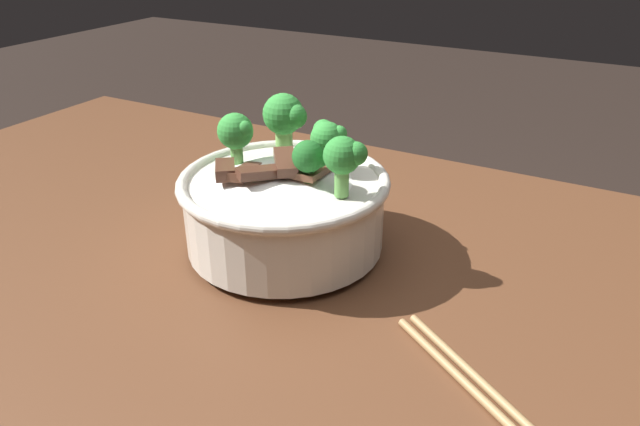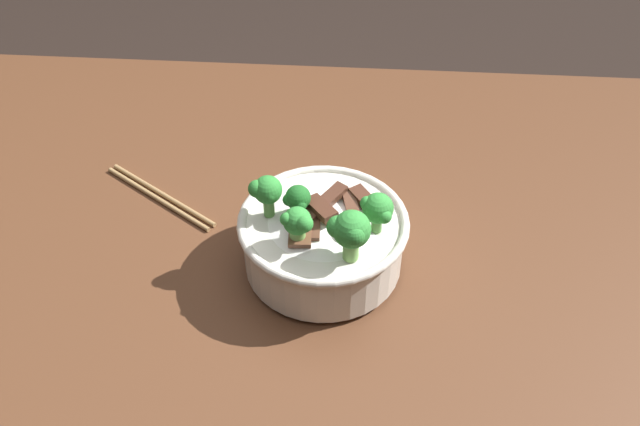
% 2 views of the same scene
% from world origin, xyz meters
% --- Properties ---
extents(dining_table, '(1.52, 0.85, 0.80)m').
position_xyz_m(dining_table, '(0.00, 0.00, 0.66)').
color(dining_table, '#56331E').
rests_on(dining_table, ground).
extents(rice_bowl, '(0.22, 0.22, 0.15)m').
position_xyz_m(rice_bowl, '(-0.13, 0.09, 0.85)').
color(rice_bowl, silver).
rests_on(rice_bowl, dining_table).
extents(chopsticks_pair, '(0.19, 0.14, 0.01)m').
position_xyz_m(chopsticks_pair, '(0.12, -0.03, 0.80)').
color(chopsticks_pair, '#9E7A4C').
rests_on(chopsticks_pair, dining_table).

